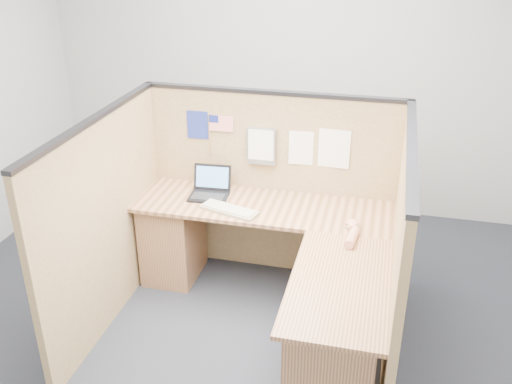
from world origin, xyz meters
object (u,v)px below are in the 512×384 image
(l_desk, at_px, (276,274))
(mouse, at_px, (352,226))
(laptop, at_px, (211,188))
(keyboard, at_px, (229,210))

(l_desk, distance_m, mouse, 0.64)
(laptop, height_order, mouse, laptop)
(keyboard, bearing_deg, l_desk, -13.53)
(l_desk, height_order, keyboard, keyboard)
(l_desk, distance_m, keyboard, 0.59)
(laptop, height_order, keyboard, laptop)
(l_desk, height_order, mouse, mouse)
(l_desk, height_order, laptop, laptop)
(mouse, bearing_deg, keyboard, 177.19)
(l_desk, xyz_separation_m, mouse, (0.50, 0.19, 0.36))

